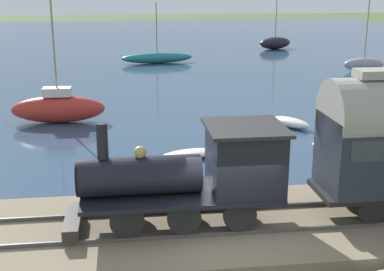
# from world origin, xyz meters

# --- Properties ---
(ground_plane) EXTENTS (200.00, 200.00, 0.00)m
(ground_plane) POSITION_xyz_m (0.00, 0.00, 0.00)
(ground_plane) COLOR #476033
(harbor_water) EXTENTS (80.00, 80.00, 0.01)m
(harbor_water) POSITION_xyz_m (43.77, 0.00, 0.00)
(harbor_water) COLOR #2D4760
(harbor_water) RESTS_ON ground
(rail_embankment) EXTENTS (5.21, 56.00, 0.49)m
(rail_embankment) POSITION_xyz_m (0.86, 0.00, 0.19)
(rail_embankment) COLOR #84755B
(rail_embankment) RESTS_ON ground
(steam_locomotive) EXTENTS (2.28, 6.28, 3.04)m
(steam_locomotive) POSITION_xyz_m (0.86, 0.80, 2.07)
(steam_locomotive) COLOR black
(steam_locomotive) RESTS_ON rail_embankment
(sailboat_gray) EXTENTS (1.56, 3.33, 7.83)m
(sailboat_gray) POSITION_xyz_m (27.58, -16.38, 0.63)
(sailboat_gray) COLOR gray
(sailboat_gray) RESTS_ON harbor_water
(sailboat_black) EXTENTS (2.94, 4.16, 6.09)m
(sailboat_black) POSITION_xyz_m (42.46, -13.20, 0.65)
(sailboat_black) COLOR black
(sailboat_black) RESTS_ON harbor_water
(sailboat_teal) EXTENTS (1.78, 6.44, 5.31)m
(sailboat_teal) POSITION_xyz_m (34.12, -0.07, 0.50)
(sailboat_teal) COLOR #1E707A
(sailboat_teal) RESTS_ON harbor_water
(sailboat_red) EXTENTS (1.34, 4.85, 6.84)m
(sailboat_red) POSITION_xyz_m (14.51, 6.37, 0.79)
(sailboat_red) COLOR #B72D23
(sailboat_red) RESTS_ON harbor_water
(rowboat_mid_harbor) EXTENTS (1.14, 2.32, 0.38)m
(rowboat_mid_harbor) POSITION_xyz_m (8.55, -6.43, 0.20)
(rowboat_mid_harbor) COLOR beige
(rowboat_mid_harbor) RESTS_ON harbor_water
(rowboat_off_pier) EXTENTS (2.37, 1.99, 0.49)m
(rowboat_off_pier) POSITION_xyz_m (12.08, -5.44, 0.25)
(rowboat_off_pier) COLOR silver
(rowboat_off_pier) RESTS_ON harbor_water
(rowboat_near_shore) EXTENTS (1.69, 2.68, 0.33)m
(rowboat_near_shore) POSITION_xyz_m (7.90, 0.31, 0.17)
(rowboat_near_shore) COLOR silver
(rowboat_near_shore) RESTS_ON harbor_water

